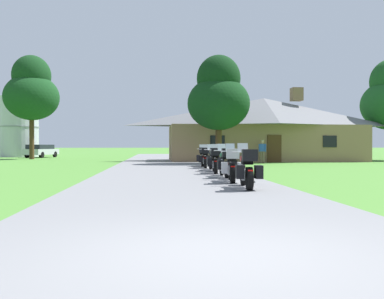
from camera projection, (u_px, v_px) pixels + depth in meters
ground_plane at (167, 167)px, 24.58m from camera, size 500.00×500.00×0.00m
asphalt_driveway at (168, 169)px, 22.59m from camera, size 6.40×80.00×0.06m
motorcycle_red_nearest_to_camera at (247, 169)px, 11.83m from camera, size 0.82×2.08×1.30m
motorcycle_blue_second_in_row at (232, 166)px, 13.99m from camera, size 0.88×2.08×1.30m
motorcycle_green_third_in_row at (225, 163)px, 16.19m from camera, size 0.73×2.08×1.30m
motorcycle_orange_fourth_in_row at (215, 161)px, 18.50m from camera, size 0.86×2.08×1.30m
motorcycle_black_fifth_in_row at (213, 159)px, 20.53m from camera, size 0.72×2.08×1.30m
motorcycle_orange_sixth_in_row at (205, 158)px, 22.92m from camera, size 0.85×2.08×1.30m
motorcycle_yellow_farthest_in_row at (202, 157)px, 24.93m from camera, size 0.83×2.08×1.30m
stone_lodge at (264, 129)px, 34.99m from camera, size 16.60×6.56×6.16m
bystander_blue_shirt_near_lodge at (262, 150)px, 30.87m from camera, size 0.52×0.34×1.69m
tree_left_far at (32, 91)px, 39.65m from camera, size 5.13×5.13×9.86m
tree_by_lodge_front at (219, 96)px, 28.86m from camera, size 4.32×4.32×7.54m
metal_silo_distant at (20, 122)px, 48.14m from camera, size 4.30×4.30×7.94m
parked_silver_suv_far_left at (41, 150)px, 45.37m from camera, size 2.90×4.91×1.40m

